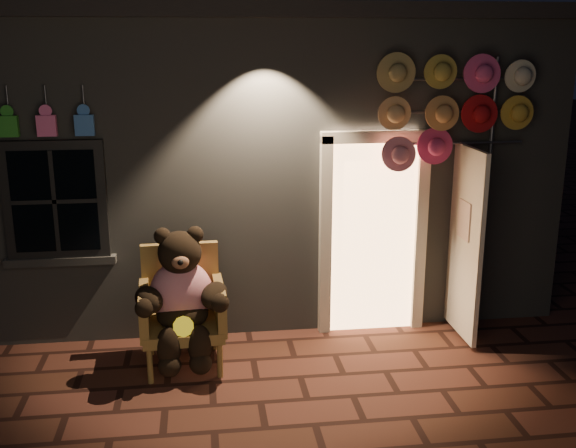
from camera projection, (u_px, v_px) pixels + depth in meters
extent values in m
plane|color=#51291F|center=(261.00, 402.00, 5.94)|extent=(60.00, 60.00, 0.00)
cube|color=slate|center=(233.00, 148.00, 9.33)|extent=(7.00, 5.00, 3.30)
cube|color=black|center=(231.00, 18.00, 8.88)|extent=(7.30, 5.30, 0.16)
cube|color=black|center=(56.00, 200.00, 6.69)|extent=(1.00, 0.10, 1.20)
cube|color=black|center=(55.00, 201.00, 6.66)|extent=(0.82, 0.06, 1.02)
cube|color=slate|center=(61.00, 261.00, 6.85)|extent=(1.10, 0.14, 0.08)
cube|color=#FEB672|center=(372.00, 236.00, 7.25)|extent=(0.92, 0.10, 2.10)
cube|color=beige|center=(325.00, 239.00, 7.14)|extent=(0.12, 0.12, 2.20)
cube|color=beige|center=(420.00, 236.00, 7.27)|extent=(0.12, 0.12, 2.20)
cube|color=beige|center=(376.00, 137.00, 6.93)|extent=(1.16, 0.12, 0.12)
cube|color=beige|center=(466.00, 243.00, 7.00)|extent=(0.05, 0.80, 2.00)
cube|color=#2A8724|center=(9.00, 126.00, 6.37)|extent=(0.18, 0.07, 0.20)
cylinder|color=#59595E|center=(7.00, 99.00, 6.37)|extent=(0.02, 0.02, 0.25)
cube|color=pink|center=(47.00, 126.00, 6.42)|extent=(0.18, 0.07, 0.20)
cylinder|color=#59595E|center=(46.00, 99.00, 6.41)|extent=(0.02, 0.02, 0.25)
cube|color=#3468B7|center=(85.00, 125.00, 6.46)|extent=(0.18, 0.07, 0.20)
cylinder|color=#59595E|center=(83.00, 98.00, 6.45)|extent=(0.02, 0.02, 0.25)
cube|color=olive|center=(183.00, 328.00, 6.52)|extent=(0.79, 0.74, 0.11)
cube|color=olive|center=(181.00, 280.00, 6.72)|extent=(0.76, 0.13, 0.76)
cube|color=olive|center=(144.00, 310.00, 6.38)|extent=(0.12, 0.65, 0.43)
cube|color=olive|center=(220.00, 305.00, 6.50)|extent=(0.12, 0.65, 0.43)
cylinder|color=olive|center=(150.00, 366.00, 6.23)|extent=(0.05, 0.05, 0.35)
cylinder|color=olive|center=(220.00, 360.00, 6.34)|extent=(0.05, 0.05, 0.35)
cylinder|color=olive|center=(151.00, 339.00, 6.81)|extent=(0.05, 0.05, 0.35)
cylinder|color=olive|center=(215.00, 334.00, 6.92)|extent=(0.05, 0.05, 0.35)
ellipsoid|color=red|center=(181.00, 293.00, 6.46)|extent=(0.63, 0.52, 0.64)
ellipsoid|color=black|center=(182.00, 314.00, 6.44)|extent=(0.52, 0.45, 0.30)
sphere|color=black|center=(180.00, 252.00, 6.31)|extent=(0.43, 0.43, 0.41)
sphere|color=black|center=(162.00, 236.00, 6.26)|extent=(0.16, 0.16, 0.16)
sphere|color=black|center=(195.00, 234.00, 6.32)|extent=(0.16, 0.16, 0.16)
ellipsoid|color=brown|center=(180.00, 262.00, 6.14)|extent=(0.17, 0.12, 0.13)
ellipsoid|color=black|center=(149.00, 300.00, 6.21)|extent=(0.38, 0.47, 0.23)
ellipsoid|color=black|center=(214.00, 295.00, 6.32)|extent=(0.34, 0.47, 0.23)
ellipsoid|color=black|center=(169.00, 347.00, 6.22)|extent=(0.23, 0.23, 0.39)
ellipsoid|color=black|center=(200.00, 345.00, 6.27)|extent=(0.23, 0.23, 0.39)
sphere|color=black|center=(170.00, 366.00, 6.21)|extent=(0.21, 0.21, 0.21)
sphere|color=black|center=(201.00, 363.00, 6.26)|extent=(0.21, 0.21, 0.21)
cylinder|color=yellow|center=(183.00, 327.00, 6.19)|extent=(0.20, 0.09, 0.19)
cylinder|color=#59595E|center=(487.00, 198.00, 7.19)|extent=(0.04, 0.04, 2.93)
cylinder|color=#59595E|center=(466.00, 79.00, 6.81)|extent=(1.30, 0.03, 0.03)
cylinder|color=#59595E|center=(464.00, 111.00, 6.89)|extent=(1.30, 0.03, 0.03)
cylinder|color=#59595E|center=(462.00, 143.00, 6.98)|extent=(1.30, 0.03, 0.03)
cylinder|color=#9A844C|center=(397.00, 74.00, 6.64)|extent=(0.37, 0.11, 0.37)
cylinder|color=#A59038|center=(440.00, 74.00, 6.67)|extent=(0.37, 0.11, 0.37)
cylinder|color=#F04C8E|center=(483.00, 74.00, 6.70)|extent=(0.37, 0.11, 0.37)
cylinder|color=beige|center=(522.00, 73.00, 6.81)|extent=(0.37, 0.11, 0.37)
cylinder|color=tan|center=(396.00, 113.00, 6.71)|extent=(0.37, 0.11, 0.37)
cylinder|color=tan|center=(439.00, 113.00, 6.74)|extent=(0.37, 0.11, 0.37)
cylinder|color=#B11016|center=(478.00, 112.00, 6.85)|extent=(0.37, 0.11, 0.37)
cylinder|color=gold|center=(520.00, 111.00, 6.88)|extent=(0.37, 0.11, 0.37)
cylinder|color=pink|center=(396.00, 151.00, 6.79)|extent=(0.37, 0.11, 0.37)
cylinder|color=#C4346D|center=(435.00, 150.00, 6.90)|extent=(0.37, 0.11, 0.37)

